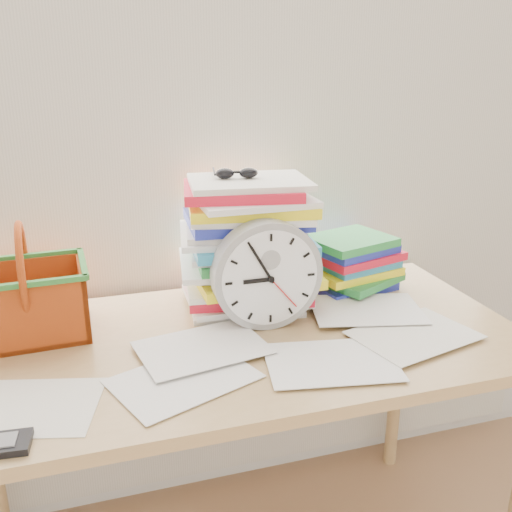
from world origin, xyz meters
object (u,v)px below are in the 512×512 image
object	(u,v)px
basket	(26,281)
paper_stack	(247,243)
desk	(238,364)
book_stack	(353,263)
clock	(267,275)

from	to	relation	value
basket	paper_stack	bearing A→B (deg)	-0.01
desk	basket	size ratio (longest dim) A/B	5.01
desk	book_stack	world-z (taller)	book_stack
paper_stack	clock	distance (m)	0.15
book_stack	basket	xyz separation A→B (m)	(-0.89, -0.04, 0.06)
paper_stack	clock	world-z (taller)	paper_stack
desk	basket	distance (m)	0.55
desk	basket	world-z (taller)	basket
clock	book_stack	size ratio (longest dim) A/B	1.03
desk	basket	xyz separation A→B (m)	(-0.48, 0.16, 0.21)
book_stack	desk	bearing A→B (deg)	-153.42
paper_stack	clock	xyz separation A→B (m)	(0.01, -0.15, -0.04)
paper_stack	book_stack	world-z (taller)	paper_stack
paper_stack	clock	size ratio (longest dim) A/B	1.26
clock	basket	xyz separation A→B (m)	(-0.57, 0.12, 0.00)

